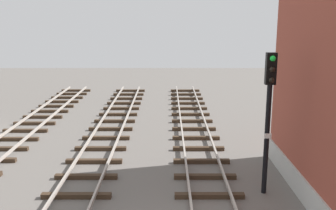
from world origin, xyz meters
TOP-DOWN VIEW (x-y plane):
  - signal_mast at (3.26, 3.83)m, footprint 0.36×0.40m

SIDE VIEW (x-z plane):
  - signal_mast at x=3.26m, z-range 0.67..5.83m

